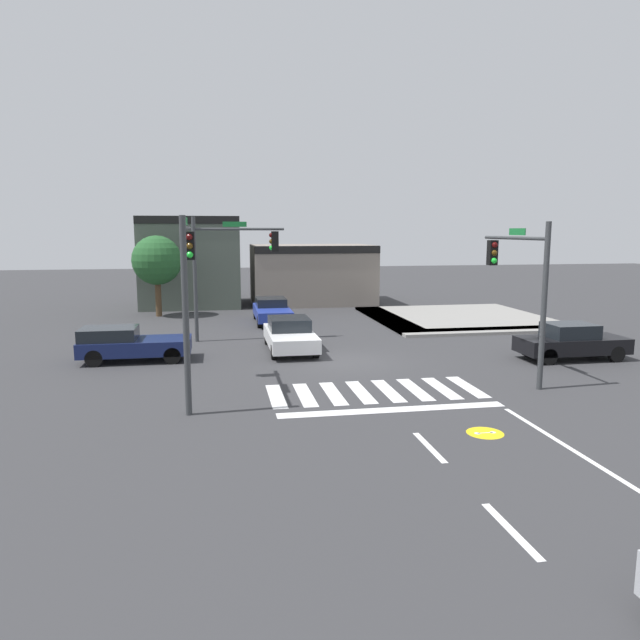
# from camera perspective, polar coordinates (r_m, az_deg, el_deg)

# --- Properties ---
(ground_plane) EXTENTS (120.00, 120.00, 0.00)m
(ground_plane) POSITION_cam_1_polar(r_m,az_deg,el_deg) (23.39, 2.44, -4.03)
(ground_plane) COLOR #353538
(crosswalk_near) EXTENTS (6.88, 2.70, 0.01)m
(crosswalk_near) POSITION_cam_1_polar(r_m,az_deg,el_deg) (19.16, 5.36, -6.95)
(crosswalk_near) COLOR silver
(crosswalk_near) RESTS_ON ground_plane
(lane_markings) EXTENTS (6.80, 24.25, 0.01)m
(lane_markings) POSITION_cam_1_polar(r_m,az_deg,el_deg) (12.39, 20.95, -16.53)
(lane_markings) COLOR white
(lane_markings) RESTS_ON ground_plane
(bike_detector_marking) EXTENTS (0.96, 0.96, 0.01)m
(bike_detector_marking) POSITION_cam_1_polar(r_m,az_deg,el_deg) (15.90, 15.83, -10.58)
(bike_detector_marking) COLOR yellow
(bike_detector_marking) RESTS_ON ground_plane
(curb_corner_northeast) EXTENTS (10.00, 10.60, 0.15)m
(curb_corner_northeast) POSITION_cam_1_polar(r_m,az_deg,el_deg) (34.79, 12.83, 0.11)
(curb_corner_northeast) COLOR gray
(curb_corner_northeast) RESTS_ON ground_plane
(storefront_row) EXTENTS (15.94, 6.22, 6.08)m
(storefront_row) POSITION_cam_1_polar(r_m,az_deg,el_deg) (41.43, -7.07, 5.15)
(storefront_row) COLOR #4C564C
(storefront_row) RESTS_ON ground_plane
(traffic_signal_northwest) EXTENTS (4.25, 0.32, 5.80)m
(traffic_signal_northwest) POSITION_cam_1_polar(r_m,az_deg,el_deg) (27.60, -8.84, 6.02)
(traffic_signal_northwest) COLOR #383A3D
(traffic_signal_northwest) RESTS_ON ground_plane
(traffic_signal_southeast) EXTENTS (0.32, 4.43, 5.46)m
(traffic_signal_southeast) POSITION_cam_1_polar(r_m,az_deg,el_deg) (21.50, 18.88, 4.33)
(traffic_signal_southeast) COLOR #383A3D
(traffic_signal_southeast) RESTS_ON ground_plane
(traffic_signal_southwest) EXTENTS (0.32, 4.66, 5.58)m
(traffic_signal_southwest) POSITION_cam_1_polar(r_m,az_deg,el_deg) (18.18, -12.84, 4.49)
(traffic_signal_southwest) COLOR #383A3D
(traffic_signal_southwest) RESTS_ON ground_plane
(car_black) EXTENTS (4.31, 1.74, 1.47)m
(car_black) POSITION_cam_1_polar(r_m,az_deg,el_deg) (25.65, 23.36, -1.96)
(car_black) COLOR black
(car_black) RESTS_ON ground_plane
(car_blue) EXTENTS (1.89, 4.71, 1.34)m
(car_blue) POSITION_cam_1_polar(r_m,az_deg,el_deg) (33.14, -4.72, 0.96)
(car_blue) COLOR #23389E
(car_blue) RESTS_ON ground_plane
(car_navy) EXTENTS (4.29, 1.88, 1.38)m
(car_navy) POSITION_cam_1_polar(r_m,az_deg,el_deg) (24.46, -18.16, -2.19)
(car_navy) COLOR #141E4C
(car_navy) RESTS_ON ground_plane
(car_white) EXTENTS (1.94, 4.67, 1.40)m
(car_white) POSITION_cam_1_polar(r_m,az_deg,el_deg) (25.36, -2.96, -1.42)
(car_white) COLOR white
(car_white) RESTS_ON ground_plane
(roadside_tree) EXTENTS (2.97, 2.97, 4.88)m
(roadside_tree) POSITION_cam_1_polar(r_m,az_deg,el_deg) (36.49, -15.66, 5.61)
(roadside_tree) COLOR #4C3823
(roadside_tree) RESTS_ON ground_plane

